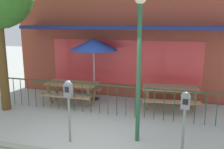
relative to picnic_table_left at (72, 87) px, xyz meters
name	(u,v)px	position (x,y,z in m)	size (l,w,h in m)	color
ground	(82,146)	(1.54, -2.79, -0.61)	(40.00, 40.00, 0.00)	#A6ABA3
pub_storefront	(125,37)	(1.54, 1.55, 1.71)	(8.90, 1.51, 4.64)	#5C2815
patio_fence_front	(108,94)	(1.54, -0.66, 0.05)	(7.50, 0.04, 0.97)	#294126
picnic_table_left	(72,87)	(0.00, 0.00, 0.00)	(1.83, 1.41, 0.79)	#A57149
picnic_table_right	(170,92)	(3.38, 0.36, 0.00)	(1.94, 1.55, 0.79)	#957254
patio_umbrella	(94,45)	(0.60, 0.66, 1.45)	(1.76, 1.76, 2.27)	black
parking_meter_near	(185,108)	(3.80, -2.71, 0.54)	(0.18, 0.17, 1.50)	slate
parking_meter_far	(68,95)	(1.17, -2.64, 0.58)	(0.18, 0.17, 1.54)	slate
street_lamp	(139,46)	(2.74, -2.13, 1.73)	(0.28, 0.28, 3.53)	#235537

